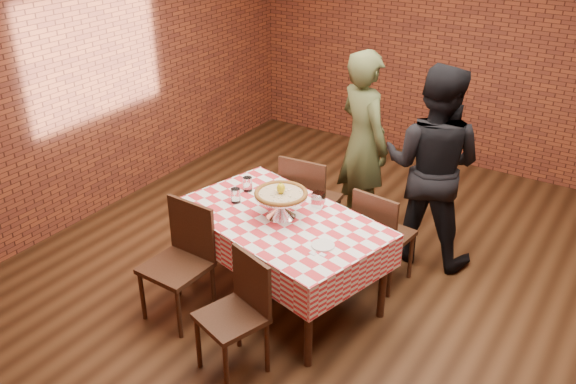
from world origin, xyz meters
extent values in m
plane|color=black|center=(0.00, 0.00, 0.00)|extent=(6.00, 6.00, 0.00)
plane|color=maroon|center=(0.00, 3.00, 1.45)|extent=(5.50, 0.00, 5.50)
cube|color=#3C2216|center=(-0.33, -0.43, 0.38)|extent=(1.81, 1.34, 0.75)
cylinder|color=#CBB78E|center=(-0.34, -0.40, 0.95)|extent=(0.54, 0.54, 0.03)
ellipsoid|color=yellow|center=(-0.34, -0.40, 1.00)|extent=(0.09, 0.09, 0.09)
cylinder|color=white|center=(-0.78, -0.42, 0.82)|extent=(0.09, 0.09, 0.12)
cylinder|color=white|center=(-0.82, -0.19, 0.82)|extent=(0.09, 0.09, 0.12)
cylinder|color=white|center=(0.15, -0.61, 0.76)|extent=(0.21, 0.21, 0.01)
cube|color=white|center=(0.14, -0.74, 0.76)|extent=(0.05, 0.04, 0.00)
cube|color=white|center=(0.21, -0.71, 0.76)|extent=(0.05, 0.04, 0.00)
cube|color=silver|center=(-0.17, -0.12, 0.82)|extent=(0.09, 0.08, 0.13)
imported|color=#434B29|center=(-0.33, 0.97, 0.89)|extent=(0.78, 0.69, 1.78)
imported|color=black|center=(0.41, 0.82, 0.90)|extent=(0.92, 0.75, 1.80)
camera|label=1|loc=(1.99, -3.93, 3.15)|focal=38.68mm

